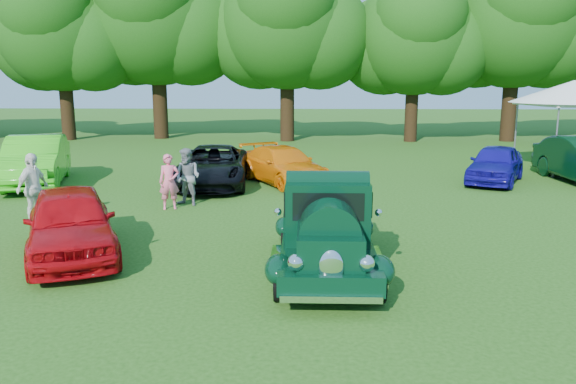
{
  "coord_description": "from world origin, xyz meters",
  "views": [
    {
      "loc": [
        1.53,
        -10.66,
        3.59
      ],
      "look_at": [
        1.12,
        1.73,
        1.1
      ],
      "focal_mm": 35.0,
      "sensor_mm": 36.0,
      "label": 1
    }
  ],
  "objects_px": {
    "back_car_black": "(213,166)",
    "spectator_pink": "(169,182)",
    "red_convertible": "(71,222)",
    "back_car_orange": "(284,165)",
    "hero_pickup": "(326,231)",
    "spectator_white": "(33,189)",
    "spectator_grey": "(188,177)",
    "back_car_lime": "(35,161)",
    "canopy_tent": "(574,92)",
    "back_car_blue": "(496,164)"
  },
  "relations": [
    {
      "from": "back_car_orange",
      "to": "red_convertible",
      "type": "bearing_deg",
      "value": -145.75
    },
    {
      "from": "back_car_black",
      "to": "canopy_tent",
      "type": "xyz_separation_m",
      "value": [
        13.62,
        3.77,
        2.41
      ]
    },
    {
      "from": "spectator_pink",
      "to": "spectator_grey",
      "type": "distance_m",
      "value": 0.64
    },
    {
      "from": "red_convertible",
      "to": "back_car_orange",
      "type": "bearing_deg",
      "value": 40.4
    },
    {
      "from": "spectator_white",
      "to": "canopy_tent",
      "type": "relative_size",
      "value": 0.33
    },
    {
      "from": "red_convertible",
      "to": "back_car_lime",
      "type": "bearing_deg",
      "value": 95.76
    },
    {
      "from": "back_car_lime",
      "to": "spectator_white",
      "type": "height_order",
      "value": "spectator_white"
    },
    {
      "from": "red_convertible",
      "to": "canopy_tent",
      "type": "bearing_deg",
      "value": 13.2
    },
    {
      "from": "back_car_blue",
      "to": "canopy_tent",
      "type": "relative_size",
      "value": 0.72
    },
    {
      "from": "hero_pickup",
      "to": "back_car_black",
      "type": "bearing_deg",
      "value": 112.59
    },
    {
      "from": "back_car_black",
      "to": "back_car_blue",
      "type": "height_order",
      "value": "back_car_black"
    },
    {
      "from": "spectator_grey",
      "to": "hero_pickup",
      "type": "bearing_deg",
      "value": -31.39
    },
    {
      "from": "back_car_blue",
      "to": "spectator_white",
      "type": "height_order",
      "value": "spectator_white"
    },
    {
      "from": "hero_pickup",
      "to": "back_car_orange",
      "type": "height_order",
      "value": "hero_pickup"
    },
    {
      "from": "back_car_lime",
      "to": "back_car_black",
      "type": "bearing_deg",
      "value": -17.52
    },
    {
      "from": "back_car_black",
      "to": "spectator_pink",
      "type": "bearing_deg",
      "value": -104.44
    },
    {
      "from": "back_car_black",
      "to": "spectator_pink",
      "type": "height_order",
      "value": "spectator_pink"
    },
    {
      "from": "red_convertible",
      "to": "back_car_black",
      "type": "height_order",
      "value": "red_convertible"
    },
    {
      "from": "back_car_black",
      "to": "spectator_white",
      "type": "bearing_deg",
      "value": -129.19
    },
    {
      "from": "back_car_orange",
      "to": "spectator_grey",
      "type": "bearing_deg",
      "value": -156.07
    },
    {
      "from": "spectator_grey",
      "to": "canopy_tent",
      "type": "height_order",
      "value": "canopy_tent"
    },
    {
      "from": "back_car_orange",
      "to": "spectator_pink",
      "type": "height_order",
      "value": "spectator_pink"
    },
    {
      "from": "red_convertible",
      "to": "spectator_grey",
      "type": "bearing_deg",
      "value": 49.59
    },
    {
      "from": "spectator_pink",
      "to": "back_car_lime",
      "type": "bearing_deg",
      "value": 129.62
    },
    {
      "from": "red_convertible",
      "to": "back_car_lime",
      "type": "xyz_separation_m",
      "value": [
        -4.51,
        7.86,
        0.13
      ]
    },
    {
      "from": "hero_pickup",
      "to": "spectator_grey",
      "type": "bearing_deg",
      "value": 124.54
    },
    {
      "from": "back_car_black",
      "to": "back_car_blue",
      "type": "relative_size",
      "value": 1.26
    },
    {
      "from": "back_car_lime",
      "to": "canopy_tent",
      "type": "relative_size",
      "value": 0.95
    },
    {
      "from": "back_car_black",
      "to": "spectator_pink",
      "type": "xyz_separation_m",
      "value": [
        -0.66,
        -3.53,
        0.09
      ]
    },
    {
      "from": "back_car_lime",
      "to": "canopy_tent",
      "type": "height_order",
      "value": "canopy_tent"
    },
    {
      "from": "spectator_white",
      "to": "canopy_tent",
      "type": "xyz_separation_m",
      "value": [
        17.32,
        8.99,
        2.2
      ]
    },
    {
      "from": "hero_pickup",
      "to": "spectator_grey",
      "type": "height_order",
      "value": "hero_pickup"
    },
    {
      "from": "back_car_lime",
      "to": "spectator_grey",
      "type": "xyz_separation_m",
      "value": [
        5.92,
        -3.04,
        -0.01
      ]
    },
    {
      "from": "back_car_black",
      "to": "spectator_pink",
      "type": "relative_size",
      "value": 3.17
    },
    {
      "from": "back_car_lime",
      "to": "back_car_orange",
      "type": "xyz_separation_m",
      "value": [
        8.54,
        0.59,
        -0.21
      ]
    },
    {
      "from": "spectator_white",
      "to": "canopy_tent",
      "type": "height_order",
      "value": "canopy_tent"
    },
    {
      "from": "hero_pickup",
      "to": "back_car_orange",
      "type": "bearing_deg",
      "value": 97.38
    },
    {
      "from": "hero_pickup",
      "to": "spectator_white",
      "type": "distance_m",
      "value": 8.01
    },
    {
      "from": "red_convertible",
      "to": "spectator_white",
      "type": "xyz_separation_m",
      "value": [
        -2.05,
        2.63,
        0.18
      ]
    },
    {
      "from": "spectator_grey",
      "to": "spectator_white",
      "type": "bearing_deg",
      "value": -123.66
    },
    {
      "from": "back_car_blue",
      "to": "canopy_tent",
      "type": "xyz_separation_m",
      "value": [
        3.75,
        2.77,
        2.43
      ]
    },
    {
      "from": "hero_pickup",
      "to": "spectator_pink",
      "type": "bearing_deg",
      "value": 129.92
    },
    {
      "from": "back_car_lime",
      "to": "spectator_white",
      "type": "xyz_separation_m",
      "value": [
        2.46,
        -5.22,
        0.05
      ]
    },
    {
      "from": "back_car_black",
      "to": "back_car_orange",
      "type": "height_order",
      "value": "back_car_black"
    },
    {
      "from": "hero_pickup",
      "to": "spectator_grey",
      "type": "xyz_separation_m",
      "value": [
        -3.81,
        5.53,
        0.06
      ]
    },
    {
      "from": "canopy_tent",
      "to": "hero_pickup",
      "type": "bearing_deg",
      "value": -129.15
    },
    {
      "from": "back_car_lime",
      "to": "canopy_tent",
      "type": "bearing_deg",
      "value": -6.76
    },
    {
      "from": "red_convertible",
      "to": "back_car_blue",
      "type": "bearing_deg",
      "value": 13.45
    },
    {
      "from": "back_car_orange",
      "to": "spectator_grey",
      "type": "relative_size",
      "value": 2.64
    },
    {
      "from": "back_car_black",
      "to": "canopy_tent",
      "type": "distance_m",
      "value": 14.33
    }
  ]
}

